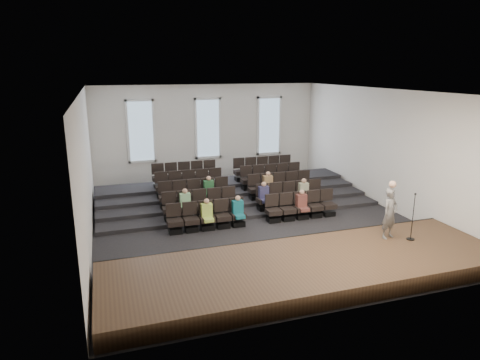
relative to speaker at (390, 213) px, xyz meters
name	(u,v)px	position (x,y,z in m)	size (l,w,h in m)	color
ground	(251,219)	(-3.17, 4.36, -1.32)	(14.00, 14.00, 0.00)	black
ceiling	(252,91)	(-3.17, 4.36, 3.69)	(12.00, 14.00, 0.02)	white
wall_back	(208,132)	(-3.17, 11.38, 1.18)	(12.00, 0.04, 5.00)	white
wall_front	(351,215)	(-3.17, -2.66, 1.18)	(12.00, 0.04, 5.00)	white
wall_left	(85,168)	(-9.19, 4.36, 1.18)	(0.04, 14.00, 5.00)	white
wall_right	(384,148)	(2.85, 4.36, 1.18)	(0.04, 14.00, 5.00)	white
stage	(309,268)	(-3.17, -0.74, -1.07)	(11.80, 3.60, 0.50)	#47311E
stage_lip	(285,245)	(-3.17, 1.03, -1.07)	(11.80, 0.06, 0.52)	black
risers	(228,193)	(-3.17, 7.53, -1.13)	(11.80, 4.80, 0.60)	black
seating_rows	(239,192)	(-3.17, 5.90, -0.64)	(6.80, 4.70, 1.67)	black
windows	(208,128)	(-3.17, 11.31, 1.38)	(8.44, 0.10, 3.24)	white
audience	(248,197)	(-3.17, 4.68, -0.51)	(5.45, 2.64, 1.10)	#B4D454
speaker	(390,213)	(0.00, 0.00, 0.00)	(0.60, 0.39, 1.64)	#605E5B
mic_stand	(412,226)	(0.60, -0.35, -0.36)	(0.26, 0.26, 1.55)	black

